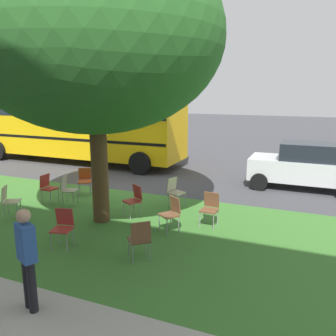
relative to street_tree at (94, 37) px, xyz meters
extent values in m
plane|color=#424247|center=(0.98, -2.95, -4.69)|extent=(80.00, 80.00, 0.00)
cube|color=#3D752D|center=(0.98, 0.25, -4.69)|extent=(48.00, 6.00, 0.01)
cylinder|color=brown|center=(0.00, 0.00, -3.10)|extent=(0.44, 0.44, 3.18)
ellipsoid|color=#2D6B28|center=(0.00, 0.00, 0.01)|extent=(6.34, 6.34, 4.68)
cube|color=beige|center=(-1.45, -1.83, -4.25)|extent=(0.51, 0.52, 0.04)
cube|color=beige|center=(-1.28, -1.89, -4.01)|extent=(0.20, 0.41, 0.40)
cylinder|color=gray|center=(-1.55, -1.61, -4.48)|extent=(0.02, 0.02, 0.42)
cylinder|color=gray|center=(-1.67, -1.95, -4.48)|extent=(0.02, 0.02, 0.42)
cylinder|color=gray|center=(-1.23, -1.71, -4.48)|extent=(0.02, 0.02, 0.42)
cylinder|color=gray|center=(-1.34, -2.05, -4.48)|extent=(0.02, 0.02, 0.42)
cube|color=beige|center=(2.44, 0.70, -4.25)|extent=(0.56, 0.57, 0.04)
cube|color=beige|center=(2.59, 0.79, -4.01)|extent=(0.28, 0.39, 0.40)
cylinder|color=gray|center=(2.20, 0.77, -4.48)|extent=(0.02, 0.02, 0.42)
cylinder|color=gray|center=(2.38, 0.46, -4.48)|extent=(0.02, 0.02, 0.42)
cylinder|color=gray|center=(2.49, 0.94, -4.48)|extent=(0.02, 0.02, 0.42)
cylinder|color=gray|center=(2.67, 0.63, -4.48)|extent=(0.02, 0.02, 0.42)
cube|color=brown|center=(-1.97, 0.01, -4.25)|extent=(0.57, 0.57, 0.04)
cube|color=brown|center=(-2.07, -0.14, -4.01)|extent=(0.38, 0.30, 0.40)
cylinder|color=gray|center=(-1.73, 0.05, -4.48)|extent=(0.02, 0.02, 0.42)
cylinder|color=gray|center=(-2.02, 0.25, -4.48)|extent=(0.02, 0.02, 0.42)
cylinder|color=gray|center=(-1.92, -0.23, -4.48)|extent=(0.02, 0.02, 0.42)
cylinder|color=gray|center=(-2.22, -0.03, -4.48)|extent=(0.02, 0.02, 0.42)
cube|color=brown|center=(-2.79, -0.69, -4.25)|extent=(0.44, 0.42, 0.04)
cube|color=brown|center=(-2.80, -0.87, -4.01)|extent=(0.40, 0.10, 0.40)
cylinder|color=gray|center=(-2.60, -0.53, -4.48)|extent=(0.02, 0.02, 0.42)
cylinder|color=gray|center=(-2.96, -0.51, -4.48)|extent=(0.02, 0.02, 0.42)
cylinder|color=gray|center=(-2.62, -0.87, -4.48)|extent=(0.02, 0.02, 0.42)
cylinder|color=gray|center=(-2.97, -0.85, -4.48)|extent=(0.02, 0.02, 0.42)
cube|color=brown|center=(-1.96, 1.60, -4.25)|extent=(0.58, 0.58, 0.04)
cube|color=brown|center=(-2.08, 1.73, -4.01)|extent=(0.35, 0.33, 0.40)
cylinder|color=gray|center=(-1.98, 1.35, -4.48)|extent=(0.02, 0.02, 0.42)
cylinder|color=gray|center=(-1.72, 1.59, -4.48)|extent=(0.02, 0.02, 0.42)
cylinder|color=gray|center=(-2.21, 1.60, -4.48)|extent=(0.02, 0.02, 0.42)
cylinder|color=gray|center=(-1.94, 1.84, -4.48)|extent=(0.02, 0.02, 0.42)
cube|color=#B7332D|center=(-0.61, -0.60, -4.25)|extent=(0.57, 0.56, 0.04)
cube|color=#B7332D|center=(-0.70, -0.75, -4.01)|extent=(0.39, 0.28, 0.40)
cylinder|color=gray|center=(-0.37, -0.54, -4.48)|extent=(0.02, 0.02, 0.42)
cylinder|color=gray|center=(-0.68, -0.36, -4.48)|extent=(0.02, 0.02, 0.42)
cylinder|color=gray|center=(-0.54, -0.84, -4.48)|extent=(0.02, 0.02, 0.42)
cylinder|color=gray|center=(-0.85, -0.65, -4.48)|extent=(0.02, 0.02, 0.42)
cube|color=#B7332D|center=(2.36, -0.72, -4.25)|extent=(0.40, 0.42, 0.04)
cube|color=#B7332D|center=(2.54, -0.72, -4.01)|extent=(0.09, 0.40, 0.40)
cylinder|color=gray|center=(2.19, -0.54, -4.48)|extent=(0.02, 0.02, 0.42)
cylinder|color=gray|center=(2.19, -0.90, -4.48)|extent=(0.02, 0.02, 0.42)
cylinder|color=gray|center=(2.53, -0.54, -4.48)|extent=(0.02, 0.02, 0.42)
cylinder|color=gray|center=(2.53, -0.90, -4.48)|extent=(0.02, 0.02, 0.42)
cube|color=#B7332D|center=(-0.15, 1.78, -4.25)|extent=(0.51, 0.49, 0.04)
cube|color=#B7332D|center=(-0.11, 1.61, -4.01)|extent=(0.41, 0.18, 0.40)
cylinder|color=gray|center=(-0.02, 1.99, -4.48)|extent=(0.02, 0.02, 0.42)
cylinder|color=gray|center=(-0.37, 1.91, -4.48)|extent=(0.02, 0.02, 0.42)
cylinder|color=gray|center=(0.06, 1.66, -4.48)|extent=(0.02, 0.02, 0.42)
cylinder|color=gray|center=(-0.29, 1.58, -4.48)|extent=(0.02, 0.02, 0.42)
cube|color=#ADA393|center=(1.66, -0.80, -4.25)|extent=(0.51, 0.52, 0.04)
cube|color=#ADA393|center=(1.83, -0.75, -4.01)|extent=(0.20, 0.41, 0.40)
cylinder|color=gray|center=(1.44, -0.68, -4.48)|extent=(0.02, 0.02, 0.42)
cylinder|color=gray|center=(1.55, -1.03, -4.48)|extent=(0.02, 0.02, 0.42)
cylinder|color=gray|center=(1.77, -0.58, -4.48)|extent=(0.02, 0.02, 0.42)
cylinder|color=gray|center=(1.87, -0.93, -4.48)|extent=(0.02, 0.02, 0.42)
cube|color=#C64C1E|center=(1.88, -1.87, -4.25)|extent=(0.57, 0.56, 0.04)
cube|color=#C64C1E|center=(1.97, -2.02, -4.01)|extent=(0.39, 0.28, 0.40)
cylinder|color=gray|center=(1.95, -1.63, -4.48)|extent=(0.02, 0.02, 0.42)
cylinder|color=gray|center=(1.64, -1.82, -4.48)|extent=(0.02, 0.02, 0.42)
cylinder|color=gray|center=(2.12, -1.92, -4.48)|extent=(0.02, 0.02, 0.42)
cylinder|color=gray|center=(1.81, -2.11, -4.48)|extent=(0.02, 0.02, 0.42)
cube|color=silver|center=(-4.86, -5.50, -4.01)|extent=(3.70, 1.64, 0.76)
cube|color=#1E232B|center=(-5.01, -5.50, -3.36)|extent=(1.90, 1.44, 0.64)
cylinder|color=black|center=(-3.46, -4.63, -4.39)|extent=(0.60, 0.18, 0.60)
cylinder|color=black|center=(-3.46, -6.37, -4.39)|extent=(0.60, 0.18, 0.60)
cube|color=yellow|center=(5.46, -6.39, -3.06)|extent=(10.40, 2.44, 2.50)
cube|color=black|center=(5.46, -6.39, -3.41)|extent=(10.30, 2.46, 0.12)
cube|color=black|center=(5.46, -6.39, -2.16)|extent=(10.30, 2.46, 0.56)
cylinder|color=black|center=(9.46, -7.65, -4.21)|extent=(0.96, 0.28, 0.96)
cylinder|color=black|center=(1.46, -5.13, -4.21)|extent=(0.96, 0.28, 0.96)
cylinder|color=black|center=(1.46, -7.65, -4.21)|extent=(0.96, 0.28, 0.96)
cylinder|color=black|center=(-1.23, 3.81, -4.26)|extent=(0.14, 0.14, 0.85)
cylinder|color=black|center=(-1.07, 3.73, -4.26)|extent=(0.14, 0.14, 0.85)
cube|color=#2D59A5|center=(-1.15, 3.77, -3.54)|extent=(0.41, 0.33, 0.60)
sphere|color=tan|center=(-1.15, 3.77, -3.11)|extent=(0.22, 0.22, 0.22)
camera|label=1|loc=(-5.10, 7.55, -1.25)|focal=37.49mm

